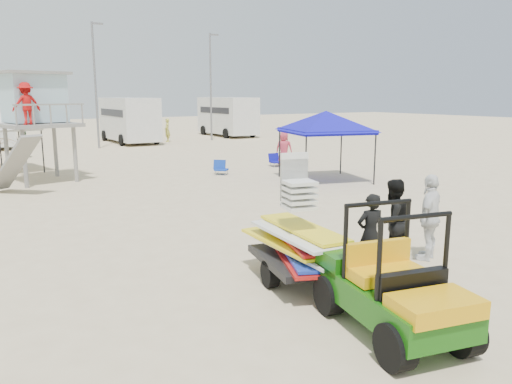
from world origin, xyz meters
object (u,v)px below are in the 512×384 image
utility_cart (393,278)px  surf_trailer (298,238)px  man_left (370,234)px  lifeguard_tower (34,102)px  canopy_blue (326,115)px

utility_cart → surf_trailer: 2.33m
utility_cart → man_left: (1.52, 2.03, -0.07)m
lifeguard_tower → canopy_blue: (10.00, -5.80, -0.49)m
man_left → canopy_blue: size_ratio=0.43×
utility_cart → lifeguard_tower: 17.12m
lifeguard_tower → surf_trailer: bearing=-80.9°
lifeguard_tower → canopy_blue: size_ratio=1.15×
man_left → lifeguard_tower: size_ratio=0.38×
utility_cart → man_left: bearing=53.2°
utility_cart → surf_trailer: size_ratio=1.04×
utility_cart → canopy_blue: canopy_blue is taller
canopy_blue → man_left: bearing=-124.5°
utility_cart → lifeguard_tower: lifeguard_tower is taller
utility_cart → surf_trailer: bearing=89.9°
surf_trailer → man_left: size_ratio=1.59×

